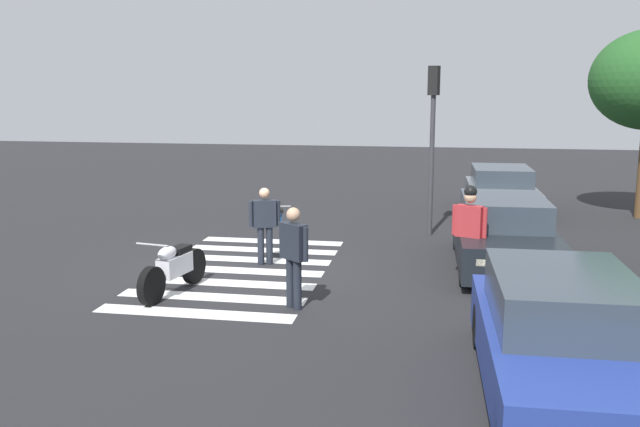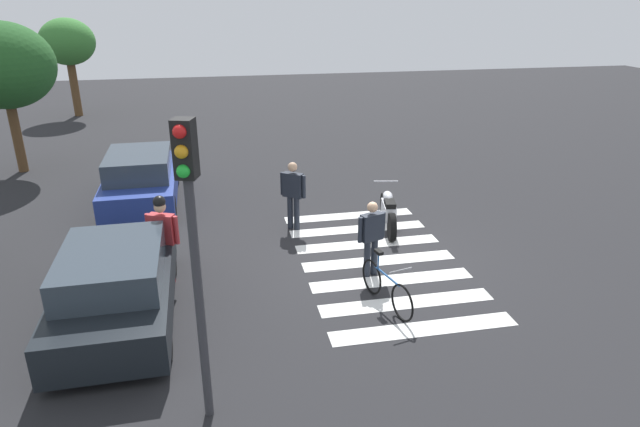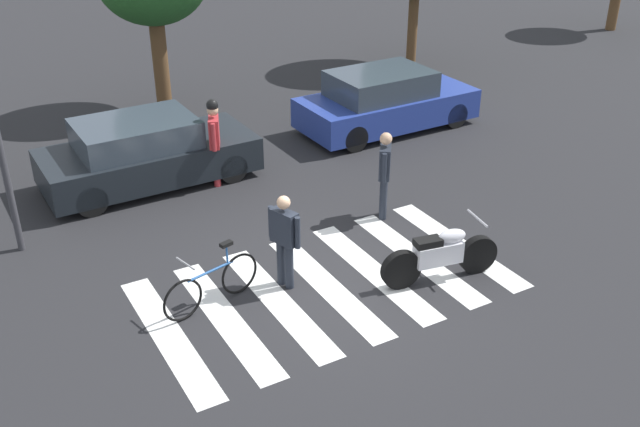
# 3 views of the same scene
# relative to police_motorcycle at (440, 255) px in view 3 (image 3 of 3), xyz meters

# --- Properties ---
(ground_plane) EXTENTS (60.00, 60.00, 0.00)m
(ground_plane) POSITION_rel_police_motorcycle_xyz_m (-1.69, 0.74, -0.47)
(ground_plane) COLOR #232326
(police_motorcycle) EXTENTS (2.07, 0.67, 1.05)m
(police_motorcycle) POSITION_rel_police_motorcycle_xyz_m (0.00, 0.00, 0.00)
(police_motorcycle) COLOR black
(police_motorcycle) RESTS_ON ground_plane
(leaning_bicycle) EXTENTS (1.73, 0.56, 1.01)m
(leaning_bicycle) POSITION_rel_police_motorcycle_xyz_m (-3.50, 1.17, -0.08)
(leaning_bicycle) COLOR black
(leaning_bicycle) RESTS_ON ground_plane
(officer_on_foot) EXTENTS (0.35, 0.62, 1.62)m
(officer_on_foot) POSITION_rel_police_motorcycle_xyz_m (-2.27, 1.11, 0.45)
(officer_on_foot) COLOR #1E232D
(officer_on_foot) RESTS_ON ground_plane
(officer_by_motorcycle) EXTENTS (0.46, 0.57, 1.72)m
(officer_by_motorcycle) POSITION_rel_police_motorcycle_xyz_m (0.45, 2.30, 0.52)
(officer_by_motorcycle) COLOR #1E232D
(officer_by_motorcycle) RESTS_ON ground_plane
(pedestrian_bystander) EXTENTS (0.39, 0.64, 1.85)m
(pedestrian_bystander) POSITION_rel_police_motorcycle_xyz_m (-1.72, 5.23, 0.62)
(pedestrian_bystander) COLOR #B22D33
(pedestrian_bystander) RESTS_ON ground_plane
(crosswalk_stripes) EXTENTS (5.85, 3.38, 0.01)m
(crosswalk_stripes) POSITION_rel_police_motorcycle_xyz_m (-1.69, 0.74, -0.46)
(crosswalk_stripes) COLOR silver
(crosswalk_stripes) RESTS_ON ground_plane
(car_black_suv) EXTENTS (4.38, 1.97, 1.42)m
(car_black_suv) POSITION_rel_police_motorcycle_xyz_m (-2.95, 5.99, 0.21)
(car_black_suv) COLOR black
(car_black_suv) RESTS_ON ground_plane
(car_blue_hatchback) EXTENTS (4.41, 1.93, 1.48)m
(car_blue_hatchback) POSITION_rel_police_motorcycle_xyz_m (3.11, 6.14, 0.23)
(car_blue_hatchback) COLOR black
(car_blue_hatchback) RESTS_ON ground_plane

